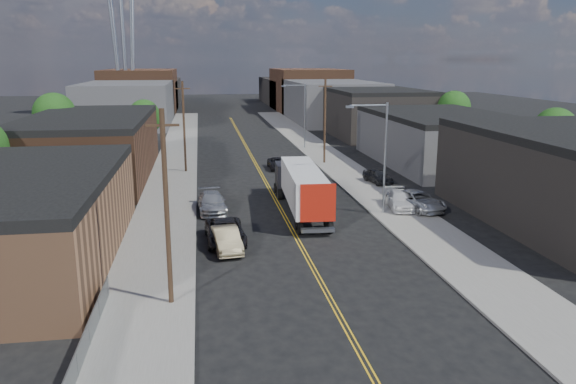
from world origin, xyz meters
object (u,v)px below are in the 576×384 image
object	(u,v)px
car_left_b	(226,239)
car_right_lot_c	(378,176)
semi_truck	(300,185)
car_right_lot_a	(417,200)
car_ahead_truck	(278,164)
car_left_c	(225,232)
car_right_lot_b	(400,200)
car_left_d	(212,202)

from	to	relation	value
car_left_b	car_right_lot_c	bearing A→B (deg)	41.75
semi_truck	car_right_lot_a	bearing A→B (deg)	-6.89
car_ahead_truck	car_right_lot_c	bearing A→B (deg)	-48.05
car_left_b	car_left_c	bearing A→B (deg)	83.65
car_left_c	car_right_lot_c	world-z (taller)	car_right_lot_c
car_right_lot_b	car_right_lot_c	world-z (taller)	car_right_lot_c
car_right_lot_a	car_right_lot_b	size ratio (longest dim) A/B	1.14
car_left_c	car_right_lot_b	bearing A→B (deg)	21.06
car_right_lot_a	car_right_lot_c	distance (m)	10.41
semi_truck	car_right_lot_a	xyz separation A→B (m)	(9.50, -1.66, -1.27)
car_left_d	car_ahead_truck	distance (m)	19.20
car_right_lot_a	car_right_lot_c	world-z (taller)	car_right_lot_a
semi_truck	car_left_d	bearing A→B (deg)	176.40
car_right_lot_a	car_ahead_truck	bearing A→B (deg)	94.48
car_left_c	car_ahead_truck	bearing A→B (deg)	71.87
car_right_lot_a	car_right_lot_b	bearing A→B (deg)	132.01
car_right_lot_b	car_ahead_truck	xyz separation A→B (m)	(-7.57, 19.31, -0.21)
car_left_b	car_right_lot_b	world-z (taller)	car_right_lot_b
semi_truck	car_ahead_truck	size ratio (longest dim) A/B	3.20
car_left_d	car_right_lot_a	world-z (taller)	car_right_lot_a
semi_truck	car_ahead_truck	distance (m)	18.38
semi_truck	car_right_lot_b	distance (m)	8.49
car_left_c	semi_truck	bearing A→B (deg)	46.47
car_left_b	car_left_c	distance (m)	1.64
semi_truck	car_left_c	xyz separation A→B (m)	(-6.50, -7.44, -1.42)
car_right_lot_a	car_left_b	bearing A→B (deg)	-174.29
semi_truck	car_right_lot_b	xyz separation A→B (m)	(8.32, -1.01, -1.34)
semi_truck	car_left_d	size ratio (longest dim) A/B	2.74
semi_truck	car_ahead_truck	bearing A→B (deg)	90.65
car_left_d	car_left_c	bearing A→B (deg)	-87.80
car_left_b	car_left_d	world-z (taller)	car_left_d
car_ahead_truck	car_left_c	bearing A→B (deg)	-106.27
car_left_b	car_left_c	size ratio (longest dim) A/B	0.82
car_left_c	car_ahead_truck	world-z (taller)	car_left_c
car_left_b	car_right_lot_a	size ratio (longest dim) A/B	0.83
semi_truck	car_left_c	world-z (taller)	semi_truck
car_left_b	car_right_lot_b	xyz separation A→B (m)	(14.82, 8.07, 0.10)
car_left_d	car_right_lot_c	world-z (taller)	car_right_lot_c
car_right_lot_a	car_right_lot_b	distance (m)	1.35
semi_truck	car_ahead_truck	world-z (taller)	semi_truck
semi_truck	car_right_lot_c	size ratio (longest dim) A/B	3.55
semi_truck	car_right_lot_c	distance (m)	12.99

